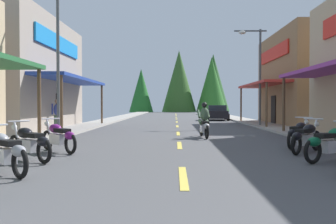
{
  "coord_description": "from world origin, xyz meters",
  "views": [
    {
      "loc": [
        -0.17,
        -0.5,
        1.47
      ],
      "look_at": [
        -0.61,
        23.84,
        0.97
      ],
      "focal_mm": 39.97,
      "sensor_mm": 36.0,
      "label": 1
    }
  ],
  "objects_px": {
    "motorcycle_parked_right_3": "(306,137)",
    "motorcycle_parked_right_4": "(299,134)",
    "parked_car_curbside": "(217,113)",
    "motorcycle_parked_left_3": "(59,136)",
    "motorcycle_parked_left_2": "(29,142)",
    "streetlamp_right": "(255,64)",
    "motorcycle_parked_right_2": "(331,143)",
    "streetlamp_left": "(64,39)",
    "motorcycle_parked_left_1": "(4,151)",
    "rider_cruising_lead": "(204,123)",
    "pedestrian_waiting": "(57,113)"
  },
  "relations": [
    {
      "from": "motorcycle_parked_left_1",
      "to": "motorcycle_parked_left_3",
      "type": "distance_m",
      "value": 3.64
    },
    {
      "from": "rider_cruising_lead",
      "to": "motorcycle_parked_right_2",
      "type": "bearing_deg",
      "value": -163.04
    },
    {
      "from": "streetlamp_right",
      "to": "motorcycle_parked_right_2",
      "type": "bearing_deg",
      "value": -94.72
    },
    {
      "from": "streetlamp_right",
      "to": "motorcycle_parked_right_4",
      "type": "xyz_separation_m",
      "value": [
        -1.05,
        -11.71,
        -3.62
      ]
    },
    {
      "from": "motorcycle_parked_left_2",
      "to": "rider_cruising_lead",
      "type": "relative_size",
      "value": 0.79
    },
    {
      "from": "streetlamp_right",
      "to": "motorcycle_parked_right_2",
      "type": "xyz_separation_m",
      "value": [
        -1.21,
        -14.71,
        -3.62
      ]
    },
    {
      "from": "streetlamp_left",
      "to": "parked_car_curbside",
      "type": "height_order",
      "value": "streetlamp_left"
    },
    {
      "from": "streetlamp_left",
      "to": "pedestrian_waiting",
      "type": "distance_m",
      "value": 5.15
    },
    {
      "from": "motorcycle_parked_right_3",
      "to": "parked_car_curbside",
      "type": "bearing_deg",
      "value": 41.43
    },
    {
      "from": "motorcycle_parked_right_4",
      "to": "motorcycle_parked_left_1",
      "type": "relative_size",
      "value": 1.09
    },
    {
      "from": "motorcycle_parked_right_3",
      "to": "rider_cruising_lead",
      "type": "distance_m",
      "value": 5.78
    },
    {
      "from": "motorcycle_parked_right_4",
      "to": "motorcycle_parked_left_2",
      "type": "distance_m",
      "value": 8.52
    },
    {
      "from": "motorcycle_parked_left_1",
      "to": "motorcycle_parked_left_2",
      "type": "bearing_deg",
      "value": -41.11
    },
    {
      "from": "motorcycle_parked_right_3",
      "to": "motorcycle_parked_left_3",
      "type": "bearing_deg",
      "value": 130.99
    },
    {
      "from": "motorcycle_parked_right_2",
      "to": "motorcycle_parked_right_4",
      "type": "xyz_separation_m",
      "value": [
        0.17,
        3.0,
        0.0
      ]
    },
    {
      "from": "streetlamp_left",
      "to": "rider_cruising_lead",
      "type": "distance_m",
      "value": 7.23
    },
    {
      "from": "motorcycle_parked_left_1",
      "to": "pedestrian_waiting",
      "type": "relative_size",
      "value": 0.94
    },
    {
      "from": "motorcycle_parked_right_3",
      "to": "parked_car_curbside",
      "type": "distance_m",
      "value": 23.54
    },
    {
      "from": "streetlamp_right",
      "to": "motorcycle_parked_right_3",
      "type": "bearing_deg",
      "value": -95.45
    },
    {
      "from": "pedestrian_waiting",
      "to": "motorcycle_parked_right_2",
      "type": "bearing_deg",
      "value": -154.78
    },
    {
      "from": "streetlamp_left",
      "to": "motorcycle_parked_left_2",
      "type": "distance_m",
      "value": 8.02
    },
    {
      "from": "rider_cruising_lead",
      "to": "motorcycle_parked_right_3",
      "type": "bearing_deg",
      "value": -156.92
    },
    {
      "from": "motorcycle_parked_left_3",
      "to": "pedestrian_waiting",
      "type": "xyz_separation_m",
      "value": [
        -2.83,
        8.75,
        0.53
      ]
    },
    {
      "from": "pedestrian_waiting",
      "to": "motorcycle_parked_right_4",
      "type": "bearing_deg",
      "value": -144.9
    },
    {
      "from": "motorcycle_parked_right_3",
      "to": "motorcycle_parked_left_3",
      "type": "distance_m",
      "value": 7.56
    },
    {
      "from": "pedestrian_waiting",
      "to": "parked_car_curbside",
      "type": "distance_m",
      "value": 18.01
    },
    {
      "from": "motorcycle_parked_right_2",
      "to": "motorcycle_parked_right_3",
      "type": "distance_m",
      "value": 1.73
    },
    {
      "from": "motorcycle_parked_right_3",
      "to": "motorcycle_parked_left_2",
      "type": "bearing_deg",
      "value": 143.9
    },
    {
      "from": "streetlamp_left",
      "to": "motorcycle_parked_right_3",
      "type": "relative_size",
      "value": 4.08
    },
    {
      "from": "motorcycle_parked_left_1",
      "to": "motorcycle_parked_left_2",
      "type": "distance_m",
      "value": 1.88
    },
    {
      "from": "motorcycle_parked_right_4",
      "to": "pedestrian_waiting",
      "type": "bearing_deg",
      "value": 90.89
    },
    {
      "from": "streetlamp_left",
      "to": "rider_cruising_lead",
      "type": "xyz_separation_m",
      "value": [
        6.2,
        -0.07,
        -3.73
      ]
    },
    {
      "from": "motorcycle_parked_left_2",
      "to": "parked_car_curbside",
      "type": "xyz_separation_m",
      "value": [
        7.72,
        25.27,
        0.2
      ]
    },
    {
      "from": "rider_cruising_lead",
      "to": "parked_car_curbside",
      "type": "bearing_deg",
      "value": -12.86
    },
    {
      "from": "motorcycle_parked_left_1",
      "to": "motorcycle_parked_right_3",
      "type": "bearing_deg",
      "value": -111.94
    },
    {
      "from": "motorcycle_parked_right_4",
      "to": "parked_car_curbside",
      "type": "bearing_deg",
      "value": 36.92
    },
    {
      "from": "motorcycle_parked_left_1",
      "to": "motorcycle_parked_right_2",
      "type": "bearing_deg",
      "value": -123.55
    },
    {
      "from": "motorcycle_parked_right_2",
      "to": "motorcycle_parked_right_3",
      "type": "relative_size",
      "value": 1.11
    },
    {
      "from": "motorcycle_parked_left_2",
      "to": "motorcycle_parked_left_3",
      "type": "relative_size",
      "value": 1.06
    },
    {
      "from": "streetlamp_left",
      "to": "motorcycle_parked_left_1",
      "type": "bearing_deg",
      "value": -81.47
    },
    {
      "from": "motorcycle_parked_left_1",
      "to": "rider_cruising_lead",
      "type": "height_order",
      "value": "rider_cruising_lead"
    },
    {
      "from": "motorcycle_parked_right_3",
      "to": "rider_cruising_lead",
      "type": "xyz_separation_m",
      "value": [
        -2.69,
        5.12,
        0.17
      ]
    },
    {
      "from": "motorcycle_parked_left_1",
      "to": "parked_car_curbside",
      "type": "height_order",
      "value": "parked_car_curbside"
    },
    {
      "from": "rider_cruising_lead",
      "to": "parked_car_curbside",
      "type": "relative_size",
      "value": 0.49
    },
    {
      "from": "motorcycle_parked_right_2",
      "to": "parked_car_curbside",
      "type": "bearing_deg",
      "value": 57.63
    },
    {
      "from": "parked_car_curbside",
      "to": "motorcycle_parked_right_2",
      "type": "bearing_deg",
      "value": -176.81
    },
    {
      "from": "motorcycle_parked_right_3",
      "to": "motorcycle_parked_right_4",
      "type": "height_order",
      "value": "same"
    },
    {
      "from": "motorcycle_parked_right_4",
      "to": "pedestrian_waiting",
      "type": "height_order",
      "value": "pedestrian_waiting"
    },
    {
      "from": "parked_car_curbside",
      "to": "streetlamp_left",
      "type": "bearing_deg",
      "value": 157.29
    },
    {
      "from": "motorcycle_parked_right_4",
      "to": "streetlamp_left",
      "type": "bearing_deg",
      "value": 102.95
    }
  ]
}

